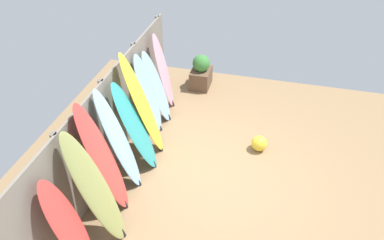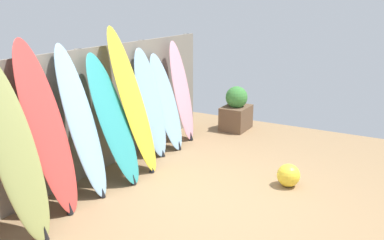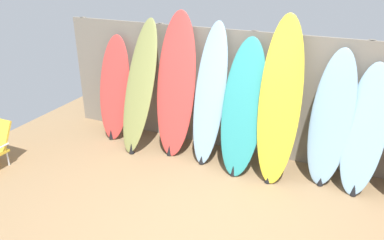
{
  "view_description": "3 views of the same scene",
  "coord_description": "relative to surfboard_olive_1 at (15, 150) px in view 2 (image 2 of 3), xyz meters",
  "views": [
    {
      "loc": [
        -4.74,
        -0.73,
        4.93
      ],
      "look_at": [
        0.25,
        0.55,
        1.08
      ],
      "focal_mm": 35.0,
      "sensor_mm": 36.0,
      "label": 1
    },
    {
      "loc": [
        -4.24,
        -2.09,
        2.44
      ],
      "look_at": [
        0.4,
        0.52,
        0.93
      ],
      "focal_mm": 40.0,
      "sensor_mm": 36.0,
      "label": 2
    },
    {
      "loc": [
        1.32,
        -2.92,
        2.73
      ],
      "look_at": [
        -0.26,
        0.56,
        1.04
      ],
      "focal_mm": 35.0,
      "sensor_mm": 36.0,
      "label": 3
    }
  ],
  "objects": [
    {
      "name": "ground",
      "position": [
        1.54,
        -1.52,
        -0.95
      ],
      "size": [
        7.68,
        7.68,
        0.0
      ],
      "primitive_type": "plane",
      "color": "#8E704C"
    },
    {
      "name": "fence_back",
      "position": [
        1.54,
        0.49,
        -0.05
      ],
      "size": [
        6.08,
        0.11,
        1.8
      ],
      "color": "gray",
      "rests_on": "ground"
    },
    {
      "name": "surfboard_olive_1",
      "position": [
        0.0,
        0.0,
        0.0
      ],
      "size": [
        0.56,
        0.82,
        1.92
      ],
      "color": "olive",
      "rests_on": "ground"
    },
    {
      "name": "surfboard_red_2",
      "position": [
        0.54,
        0.11,
        0.06
      ],
      "size": [
        0.64,
        0.68,
        2.04
      ],
      "color": "#D13D38",
      "rests_on": "ground"
    },
    {
      "name": "surfboard_skyblue_3",
      "position": [
        1.07,
        0.1,
        0.01
      ],
      "size": [
        0.44,
        0.65,
        1.93
      ],
      "color": "#8CB7D6",
      "rests_on": "ground"
    },
    {
      "name": "surfboard_teal_4",
      "position": [
        1.58,
        0.01,
        -0.07
      ],
      "size": [
        0.6,
        0.74,
        1.77
      ],
      "color": "teal",
      "rests_on": "ground"
    },
    {
      "name": "surfboard_yellow_5",
      "position": [
        2.05,
        0.04,
        0.09
      ],
      "size": [
        0.61,
        0.77,
        2.09
      ],
      "color": "yellow",
      "rests_on": "ground"
    },
    {
      "name": "surfboard_skyblue_6",
      "position": [
        2.68,
        0.17,
        -0.09
      ],
      "size": [
        0.55,
        0.55,
        1.72
      ],
      "color": "#8CB7D6",
      "rests_on": "ground"
    },
    {
      "name": "surfboard_skyblue_7",
      "position": [
        3.08,
        0.13,
        -0.17
      ],
      "size": [
        0.54,
        0.62,
        1.59
      ],
      "color": "#8CB7D6",
      "rests_on": "ground"
    },
    {
      "name": "surfboard_pink_8",
      "position": [
        3.61,
        0.15,
        -0.08
      ],
      "size": [
        0.52,
        0.45,
        1.75
      ],
      "color": "pink",
      "rests_on": "ground"
    },
    {
      "name": "planter_box",
      "position": [
        4.63,
        -0.46,
        -0.57
      ],
      "size": [
        0.62,
        0.46,
        0.84
      ],
      "color": "brown",
      "rests_on": "ground"
    },
    {
      "name": "beach_ball",
      "position": [
        2.57,
        -2.13,
        -0.79
      ],
      "size": [
        0.31,
        0.31,
        0.31
      ],
      "primitive_type": "sphere",
      "color": "yellow",
      "rests_on": "ground"
    }
  ]
}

